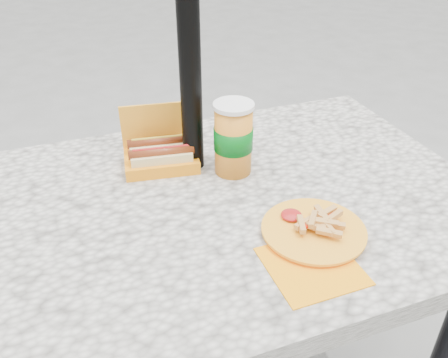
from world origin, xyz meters
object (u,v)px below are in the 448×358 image
object	(u,v)px
umbrella_pole	(188,20)
soda_cup	(233,138)
hotdog_box	(161,154)
fries_plate	(313,232)

from	to	relation	value
umbrella_pole	soda_cup	xyz separation A→B (m)	(0.08, -0.06, -0.26)
umbrella_pole	hotdog_box	distance (m)	0.33
umbrella_pole	hotdog_box	size ratio (longest dim) A/B	11.50
hotdog_box	fries_plate	size ratio (longest dim) A/B	0.72
umbrella_pole	fries_plate	xyz separation A→B (m)	(0.14, -0.35, -0.34)
fries_plate	umbrella_pole	bearing A→B (deg)	111.86
umbrella_pole	soda_cup	distance (m)	0.28
soda_cup	hotdog_box	bearing A→B (deg)	151.65
hotdog_box	fries_plate	world-z (taller)	hotdog_box
fries_plate	soda_cup	bearing A→B (deg)	101.61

